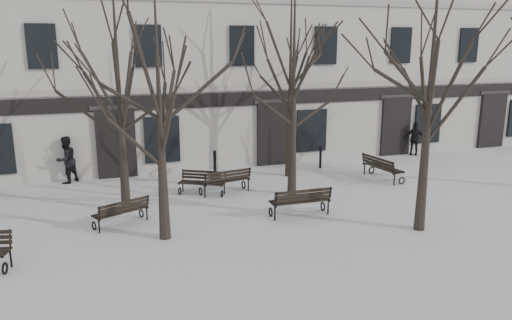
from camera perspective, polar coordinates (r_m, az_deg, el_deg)
name	(u,v)px	position (r m, az deg, el deg)	size (l,w,h in m)	color
ground	(257,234)	(14.97, 0.10, -8.47)	(100.00, 100.00, 0.00)	silver
building	(176,43)	(26.50, -9.14, 13.08)	(40.40, 10.20, 11.40)	#B7B3A9
tree_1	(158,77)	(13.88, -11.12, 9.24)	(5.19, 5.19, 7.41)	black
tree_2	(433,49)	(15.14, 19.60, 11.85)	(6.01, 6.01, 8.58)	black
tree_4	(117,57)	(16.70, -15.62, 11.31)	(5.72, 5.72, 8.17)	black
tree_5	(294,50)	(17.92, 4.38, 12.40)	(5.91, 5.91, 8.44)	black
tree_6	(291,46)	(20.60, 4.01, 12.82)	(6.03, 6.03, 8.61)	black
bench_1	(122,211)	(16.03, -15.12, -5.65)	(1.80, 1.28, 0.87)	black
bench_2	(301,200)	(16.32, 5.12, -4.63)	(1.99, 0.74, 0.99)	black
bench_3	(202,182)	(18.74, -6.15, -2.49)	(1.78, 1.39, 0.87)	black
bench_4	(226,180)	(18.70, -3.51, -2.32)	(2.00, 1.05, 0.96)	black
bench_5	(382,167)	(21.20, 14.16, -0.78)	(0.98, 2.04, 0.99)	black
bollard_a	(215,163)	(20.99, -4.72, -0.31)	(0.15, 0.15, 1.17)	black
bollard_b	(320,156)	(22.60, 7.38, 0.44)	(0.13, 0.13, 1.04)	black
pedestrian_b	(68,183)	(21.63, -20.67, -2.44)	(0.93, 0.72, 1.91)	black
pedestrian_c	(414,155)	(26.34, 17.57, 0.52)	(0.98, 0.41, 1.67)	black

